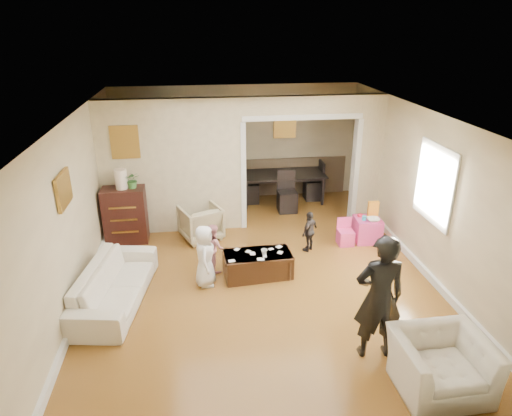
{
  "coord_description": "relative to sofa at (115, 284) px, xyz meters",
  "views": [
    {
      "loc": [
        -0.92,
        -6.56,
        3.9
      ],
      "look_at": [
        0.0,
        0.2,
        1.05
      ],
      "focal_mm": 31.66,
      "sensor_mm": 36.0,
      "label": 1
    }
  ],
  "objects": [
    {
      "name": "floor",
      "position": [
        2.22,
        0.62,
        -0.3
      ],
      "size": [
        7.0,
        7.0,
        0.0
      ],
      "primitive_type": "plane",
      "color": "#915C25",
      "rests_on": "ground"
    },
    {
      "name": "partition_left",
      "position": [
        0.84,
        2.42,
        1.0
      ],
      "size": [
        2.75,
        0.18,
        2.6
      ],
      "primitive_type": "cube",
      "color": "beige",
      "rests_on": "ground"
    },
    {
      "name": "partition_right",
      "position": [
        4.69,
        2.42,
        1.0
      ],
      "size": [
        0.55,
        0.18,
        2.6
      ],
      "primitive_type": "cube",
      "color": "beige",
      "rests_on": "ground"
    },
    {
      "name": "partition_header",
      "position": [
        3.32,
        2.42,
        2.13
      ],
      "size": [
        2.22,
        0.18,
        0.35
      ],
      "primitive_type": "cube",
      "color": "beige",
      "rests_on": "partition_right"
    },
    {
      "name": "window_pane",
      "position": [
        4.95,
        0.22,
        1.25
      ],
      "size": [
        0.03,
        0.95,
        1.1
      ],
      "primitive_type": "cube",
      "color": "white",
      "rests_on": "ground"
    },
    {
      "name": "framed_art_partition",
      "position": [
        0.02,
        2.32,
        1.55
      ],
      "size": [
        0.45,
        0.03,
        0.55
      ],
      "primitive_type": "cube",
      "color": "brown",
      "rests_on": "partition_left"
    },
    {
      "name": "framed_art_sofa_wall",
      "position": [
        -0.49,
        0.02,
        1.5
      ],
      "size": [
        0.03,
        0.55,
        0.4
      ],
      "primitive_type": "cube",
      "color": "brown"
    },
    {
      "name": "framed_art_alcove",
      "position": [
        3.32,
        4.06,
        1.4
      ],
      "size": [
        0.45,
        0.03,
        0.55
      ],
      "primitive_type": "cube",
      "color": "brown"
    },
    {
      "name": "sofa",
      "position": [
        0.0,
        0.0,
        0.0
      ],
      "size": [
        1.11,
        2.13,
        0.59
      ],
      "primitive_type": "imported",
      "rotation": [
        0.0,
        0.0,
        1.41
      ],
      "color": "white",
      "rests_on": "ground"
    },
    {
      "name": "armchair_back",
      "position": [
        1.31,
        1.97,
        0.03
      ],
      "size": [
        0.92,
        0.93,
        0.65
      ],
      "primitive_type": "imported",
      "rotation": [
        0.0,
        0.0,
        3.52
      ],
      "color": "tan",
      "rests_on": "ground"
    },
    {
      "name": "armchair_front",
      "position": [
        3.89,
        -2.26,
        0.03
      ],
      "size": [
        1.02,
        0.89,
        0.65
      ],
      "primitive_type": "imported",
      "rotation": [
        0.0,
        0.0,
        0.01
      ],
      "color": "white",
      "rests_on": "ground"
    },
    {
      "name": "dresser",
      "position": [
        -0.08,
        2.04,
        0.24
      ],
      "size": [
        0.77,
        0.44,
        1.06
      ],
      "primitive_type": "cube",
      "color": "black",
      "rests_on": "ground"
    },
    {
      "name": "table_lamp",
      "position": [
        -0.08,
        2.04,
        0.95
      ],
      "size": [
        0.22,
        0.22,
        0.36
      ],
      "primitive_type": "cylinder",
      "color": "#F3DFC6",
      "rests_on": "dresser"
    },
    {
      "name": "potted_plant",
      "position": [
        0.12,
        2.04,
        0.92
      ],
      "size": [
        0.28,
        0.24,
        0.31
      ],
      "primitive_type": "imported",
      "color": "#396D30",
      "rests_on": "dresser"
    },
    {
      "name": "coffee_table",
      "position": [
        2.19,
        0.45,
        -0.09
      ],
      "size": [
        1.13,
        0.63,
        0.41
      ],
      "primitive_type": "cube",
      "rotation": [
        0.0,
        0.0,
        0.09
      ],
      "color": "#3B2012",
      "rests_on": "ground"
    },
    {
      "name": "coffee_cup",
      "position": [
        2.29,
        0.4,
        0.16
      ],
      "size": [
        0.11,
        0.11,
        0.09
      ],
      "primitive_type": "imported",
      "rotation": [
        0.0,
        0.0,
        0.09
      ],
      "color": "silver",
      "rests_on": "coffee_table"
    },
    {
      "name": "play_table",
      "position": [
        4.43,
        1.44,
        -0.07
      ],
      "size": [
        0.5,
        0.5,
        0.46
      ],
      "primitive_type": "cube",
      "rotation": [
        0.0,
        0.0,
        -0.06
      ],
      "color": "#DA3986",
      "rests_on": "ground"
    },
    {
      "name": "cereal_box",
      "position": [
        4.55,
        1.54,
        0.31
      ],
      "size": [
        0.2,
        0.08,
        0.3
      ],
      "primitive_type": "cube",
      "rotation": [
        0.0,
        0.0,
        -0.06
      ],
      "color": "yellow",
      "rests_on": "play_table"
    },
    {
      "name": "cyan_cup",
      "position": [
        4.33,
        1.39,
        0.2
      ],
      "size": [
        0.08,
        0.08,
        0.08
      ],
      "primitive_type": "cylinder",
      "color": "#29A5CD",
      "rests_on": "play_table"
    },
    {
      "name": "toy_block",
      "position": [
        4.31,
        1.56,
        0.18
      ],
      "size": [
        0.09,
        0.08,
        0.05
      ],
      "primitive_type": "cube",
      "rotation": [
        0.0,
        0.0,
        0.29
      ],
      "color": "red",
      "rests_on": "play_table"
    },
    {
      "name": "play_bowl",
      "position": [
        4.48,
        1.32,
        0.19
      ],
      "size": [
        0.25,
        0.25,
        0.06
      ],
      "primitive_type": "imported",
      "rotation": [
        0.0,
        0.0,
        -0.06
      ],
      "color": "white",
      "rests_on": "play_table"
    },
    {
      "name": "dining_table",
      "position": [
        3.21,
        3.7,
        0.04
      ],
      "size": [
        1.93,
        1.09,
        0.68
      ],
      "primitive_type": "imported",
      "rotation": [
        0.0,
        0.0,
        -0.01
      ],
      "color": "black",
      "rests_on": "ground"
    },
    {
      "name": "adult_person",
      "position": [
        3.37,
        -1.61,
        0.53
      ],
      "size": [
        0.63,
        0.43,
        1.66
      ],
      "primitive_type": "imported",
      "rotation": [
        0.0,
        0.0,
        3.09
      ],
      "color": "black",
      "rests_on": "ground"
    },
    {
      "name": "child_kneel_a",
      "position": [
        1.34,
        0.3,
        0.21
      ],
      "size": [
        0.36,
        0.52,
        1.01
      ],
      "primitive_type": "imported",
      "rotation": [
        0.0,
        0.0,
        1.48
      ],
      "color": "white",
      "rests_on": "ground"
    },
    {
      "name": "child_kneel_b",
      "position": [
        1.49,
        0.75,
        0.12
      ],
      "size": [
        0.45,
        0.49,
        0.82
      ],
      "primitive_type": "imported",
      "rotation": [
        0.0,
        0.0,
        2.0
      ],
      "color": "#D8878A",
      "rests_on": "ground"
    },
    {
      "name": "child_toddler",
      "position": [
        3.24,
        1.2,
        0.09
      ],
      "size": [
        0.45,
        0.45,
        0.76
      ],
      "primitive_type": "imported",
      "rotation": [
        0.0,
        0.0,
        -2.36
      ],
      "color": "black",
      "rests_on": "ground"
    },
    {
      "name": "craft_papers",
      "position": [
        2.2,
        0.45,
        0.11
      ],
      "size": [
        0.94,
        0.49,
        0.0
      ],
      "color": "white",
      "rests_on": "coffee_table"
    }
  ]
}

